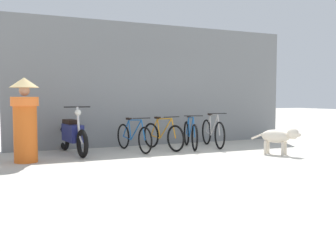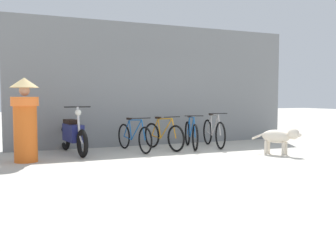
# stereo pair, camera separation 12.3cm
# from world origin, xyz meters

# --- Properties ---
(ground_plane) EXTENTS (60.00, 60.00, 0.00)m
(ground_plane) POSITION_xyz_m (0.00, 0.00, 0.00)
(ground_plane) COLOR #B7B2A5
(shop_wall_back) EXTENTS (7.93, 0.20, 3.22)m
(shop_wall_back) POSITION_xyz_m (0.00, 3.28, 1.61)
(shop_wall_back) COLOR slate
(shop_wall_back) RESTS_ON ground
(bicycle_0) EXTENTS (0.46, 1.70, 0.81)m
(bicycle_0) POSITION_xyz_m (-1.10, 2.20, 0.34)
(bicycle_0) COLOR black
(bicycle_0) RESTS_ON ground
(bicycle_1) EXTENTS (0.52, 1.59, 0.83)m
(bicycle_1) POSITION_xyz_m (-0.35, 2.16, 0.34)
(bicycle_1) COLOR black
(bicycle_1) RESTS_ON ground
(bicycle_2) EXTENTS (0.61, 1.66, 0.84)m
(bicycle_2) POSITION_xyz_m (0.41, 2.16, 0.35)
(bicycle_2) COLOR black
(bicycle_2) RESTS_ON ground
(bicycle_3) EXTENTS (0.49, 1.67, 0.89)m
(bicycle_3) POSITION_xyz_m (1.06, 2.15, 0.37)
(bicycle_3) COLOR black
(bicycle_3) RESTS_ON ground
(motorcycle) EXTENTS (0.58, 1.96, 1.09)m
(motorcycle) POSITION_xyz_m (-2.50, 2.35, 0.44)
(motorcycle) COLOR black
(motorcycle) RESTS_ON ground
(stray_dog) EXTENTS (0.66, 1.05, 0.62)m
(stray_dog) POSITION_xyz_m (1.66, 0.31, 0.41)
(stray_dog) COLOR beige
(stray_dog) RESTS_ON ground
(person_in_robes) EXTENTS (0.63, 0.63, 1.66)m
(person_in_robes) POSITION_xyz_m (-3.56, 1.57, 0.89)
(person_in_robes) COLOR orange
(person_in_robes) RESTS_ON ground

